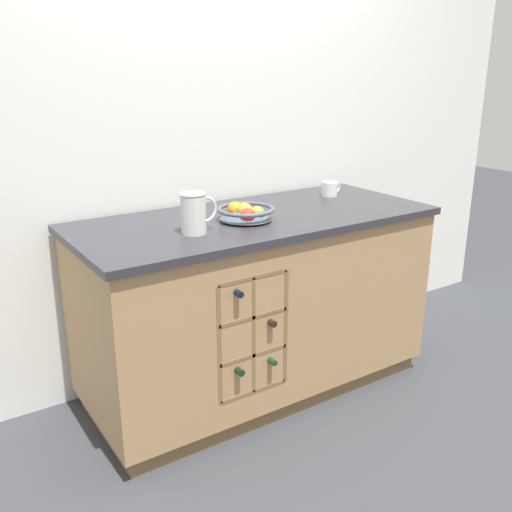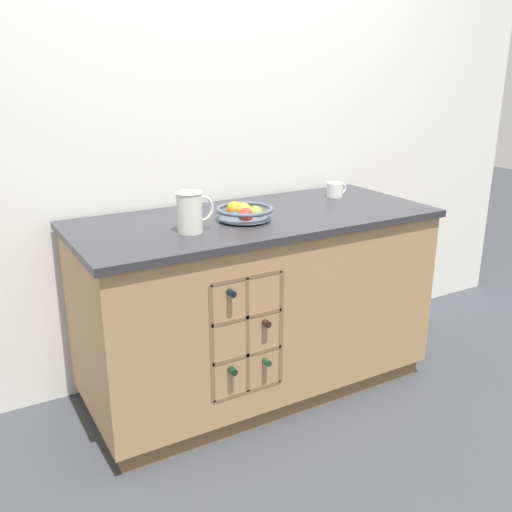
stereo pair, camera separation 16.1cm
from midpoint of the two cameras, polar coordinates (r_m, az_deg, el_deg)
ground_plane at (r=3.09m, az=-1.53°, el=-12.83°), size 14.00×14.00×0.00m
back_wall at (r=3.03m, az=-6.10°, el=12.11°), size 4.40×0.06×2.55m
kitchen_island at (r=2.87m, az=-1.62°, el=-4.83°), size 1.75×0.77×0.93m
fruit_bowl at (r=2.63m, az=-2.79°, el=4.39°), size 0.26×0.26×0.08m
white_pitcher at (r=2.43m, az=-8.10°, el=4.34°), size 0.17×0.11×0.18m
ceramic_mug at (r=3.17m, az=5.96°, el=6.70°), size 0.12×0.09×0.08m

